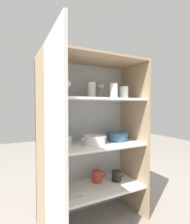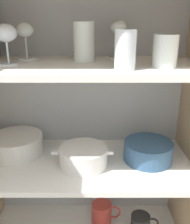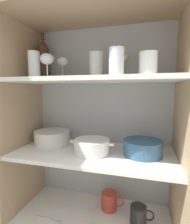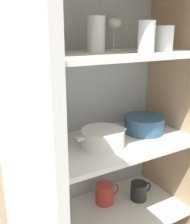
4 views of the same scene
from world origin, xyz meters
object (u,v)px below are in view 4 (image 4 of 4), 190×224
mixing_bowl_large (144,124)px  plate_stack_white (31,143)px  casserole_dish (102,138)px  coffee_mug_primary (139,191)px

mixing_bowl_large → plate_stack_white: bearing=174.1°
mixing_bowl_large → casserole_dish: size_ratio=0.81×
mixing_bowl_large → casserole_dish: mixing_bowl_large is taller
mixing_bowl_large → coffee_mug_primary: bearing=-170.9°
plate_stack_white → coffee_mug_primary: (0.53, -0.06, -0.37)m
plate_stack_white → mixing_bowl_large: size_ratio=1.13×
plate_stack_white → coffee_mug_primary: 0.65m
mixing_bowl_large → casserole_dish: 0.26m
casserole_dish → coffee_mug_primary: bearing=8.1°
mixing_bowl_large → coffee_mug_primary: (-0.01, -0.00, -0.37)m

